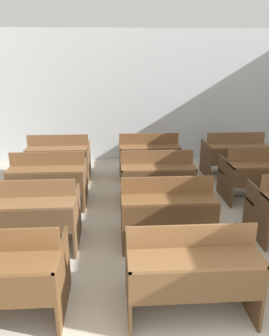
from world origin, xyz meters
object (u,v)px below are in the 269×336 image
(bench_second_left, at_px, (30,213))
(bench_second_center, at_px, (167,209))
(bench_third_right, at_px, (260,173))
(bench_back_center, at_px, (149,155))
(bench_back_left, at_px, (59,157))
(bench_third_left, at_px, (49,178))
(bench_back_right, at_px, (234,154))
(bench_front_center, at_px, (190,267))
(bench_third_center, at_px, (157,176))

(bench_second_left, xyz_separation_m, bench_second_center, (1.68, 0.01, 0.00))
(bench_third_right, distance_m, bench_back_center, 2.08)
(bench_second_left, relative_size, bench_back_center, 1.00)
(bench_second_left, xyz_separation_m, bench_third_right, (3.41, 1.23, 0.00))
(bench_second_center, distance_m, bench_back_center, 2.41)
(bench_second_left, bearing_deg, bench_back_left, 90.53)
(bench_second_left, bearing_deg, bench_second_center, 0.50)
(bench_back_left, bearing_deg, bench_third_left, -88.82)
(bench_second_center, xyz_separation_m, bench_third_left, (-1.68, 1.20, 0.00))
(bench_third_left, bearing_deg, bench_second_left, -90.10)
(bench_second_center, distance_m, bench_back_right, 2.94)
(bench_back_right, bearing_deg, bench_second_left, -144.72)
(bench_second_left, relative_size, bench_back_right, 1.00)
(bench_second_center, distance_m, bench_third_left, 2.06)
(bench_third_right, bearing_deg, bench_front_center, -125.13)
(bench_back_left, bearing_deg, bench_back_center, 0.67)
(bench_second_left, bearing_deg, bench_back_center, 54.95)
(bench_back_center, bearing_deg, bench_back_right, -0.88)
(bench_second_left, distance_m, bench_second_center, 1.68)
(bench_third_center, height_order, bench_back_center, same)
(bench_third_right, relative_size, bench_back_center, 1.00)
(bench_second_center, height_order, bench_back_left, same)
(bench_second_center, height_order, bench_third_center, same)
(bench_third_center, bearing_deg, bench_second_left, -144.70)
(bench_front_center, relative_size, bench_third_center, 1.00)
(bench_second_left, distance_m, bench_back_right, 4.16)
(bench_third_left, bearing_deg, bench_third_center, -0.37)
(bench_front_center, xyz_separation_m, bench_back_right, (1.70, 3.60, 0.00))
(bench_front_center, bearing_deg, bench_back_left, 115.55)
(bench_third_right, bearing_deg, bench_back_right, 90.59)
(bench_third_left, distance_m, bench_third_center, 1.70)
(bench_front_center, bearing_deg, bench_back_center, 89.95)
(bench_front_center, xyz_separation_m, bench_third_right, (1.71, 2.43, 0.00))
(bench_third_left, relative_size, bench_back_center, 1.00)
(bench_front_center, height_order, bench_back_center, same)
(bench_front_center, bearing_deg, bench_third_right, 54.87)
(bench_second_left, distance_m, bench_third_center, 2.09)
(bench_third_left, xyz_separation_m, bench_back_left, (-0.02, 1.19, 0.00))
(bench_second_left, height_order, bench_back_right, same)
(bench_third_right, bearing_deg, bench_second_left, -160.12)
(bench_second_center, height_order, bench_back_center, same)
(bench_back_center, height_order, bench_back_right, same)
(bench_front_center, bearing_deg, bench_back_right, 64.76)
(bench_front_center, xyz_separation_m, bench_third_center, (0.00, 2.40, 0.00))
(bench_second_left, bearing_deg, bench_front_center, -35.10)
(bench_third_right, relative_size, bench_back_left, 1.00)
(bench_second_center, distance_m, bench_third_center, 1.19)
(bench_second_center, bearing_deg, bench_back_right, 54.29)
(bench_third_right, bearing_deg, bench_back_center, 144.95)
(bench_third_left, distance_m, bench_third_right, 3.41)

